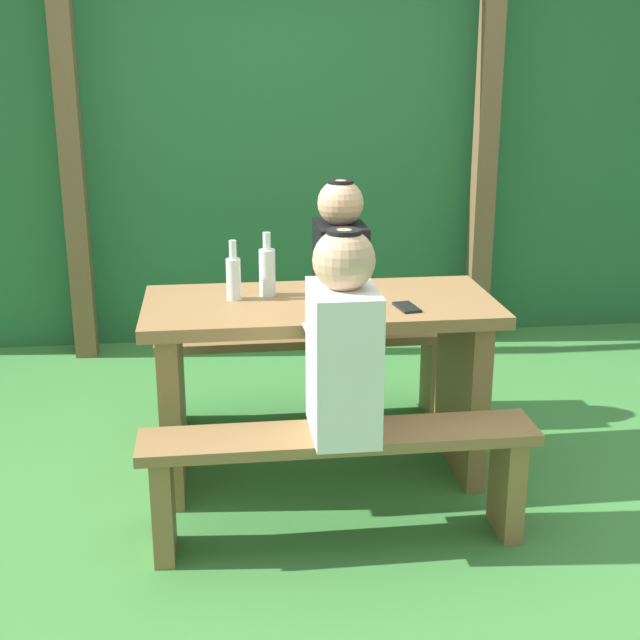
% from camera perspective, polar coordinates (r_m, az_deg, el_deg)
% --- Properties ---
extents(ground_plane, '(12.00, 12.00, 0.00)m').
position_cam_1_polar(ground_plane, '(3.75, -0.00, -9.87)').
color(ground_plane, '#3C7F3A').
extents(hedge_backdrop, '(6.40, 1.03, 2.07)m').
position_cam_1_polar(hedge_backdrop, '(5.71, -2.95, 10.44)').
color(hedge_backdrop, '#256134').
rests_on(hedge_backdrop, ground_plane).
extents(pergola_post_left, '(0.12, 0.12, 2.24)m').
position_cam_1_polar(pergola_post_left, '(5.04, -15.93, 9.89)').
color(pergola_post_left, brown).
rests_on(pergola_post_left, ground_plane).
extents(pergola_post_right, '(0.12, 0.12, 2.24)m').
position_cam_1_polar(pergola_post_right, '(5.23, 10.75, 10.49)').
color(pergola_post_right, brown).
rests_on(pergola_post_right, ground_plane).
extents(picnic_table, '(1.40, 0.64, 0.75)m').
position_cam_1_polar(picnic_table, '(3.54, -0.00, -2.49)').
color(picnic_table, olive).
rests_on(picnic_table, ground_plane).
extents(bench_near, '(1.40, 0.24, 0.43)m').
position_cam_1_polar(bench_near, '(3.12, 1.28, -9.37)').
color(bench_near, olive).
rests_on(bench_near, ground_plane).
extents(bench_far, '(1.40, 0.24, 0.43)m').
position_cam_1_polar(bench_far, '(4.13, -0.95, -2.51)').
color(bench_far, olive).
rests_on(bench_far, ground_plane).
extents(person_white_shirt, '(0.25, 0.35, 0.72)m').
position_cam_1_polar(person_white_shirt, '(2.95, 1.52, -1.41)').
color(person_white_shirt, white).
rests_on(person_white_shirt, bench_near).
extents(person_black_coat, '(0.25, 0.35, 0.72)m').
position_cam_1_polar(person_black_coat, '(4.02, 1.33, 3.68)').
color(person_black_coat, black).
rests_on(person_black_coat, bench_far).
extents(drinking_glass, '(0.07, 0.07, 0.10)m').
position_cam_1_polar(drinking_glass, '(3.50, 1.18, 2.27)').
color(drinking_glass, silver).
rests_on(drinking_glass, picnic_table).
extents(bottle_left, '(0.07, 0.07, 0.26)m').
position_cam_1_polar(bottle_left, '(3.53, -3.47, 3.27)').
color(bottle_left, silver).
rests_on(bottle_left, picnic_table).
extents(bottle_right, '(0.06, 0.06, 0.24)m').
position_cam_1_polar(bottle_right, '(3.48, -5.68, 2.87)').
color(bottle_right, silver).
rests_on(bottle_right, picnic_table).
extents(cell_phone, '(0.09, 0.15, 0.01)m').
position_cam_1_polar(cell_phone, '(3.38, 5.70, 0.84)').
color(cell_phone, black).
rests_on(cell_phone, picnic_table).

